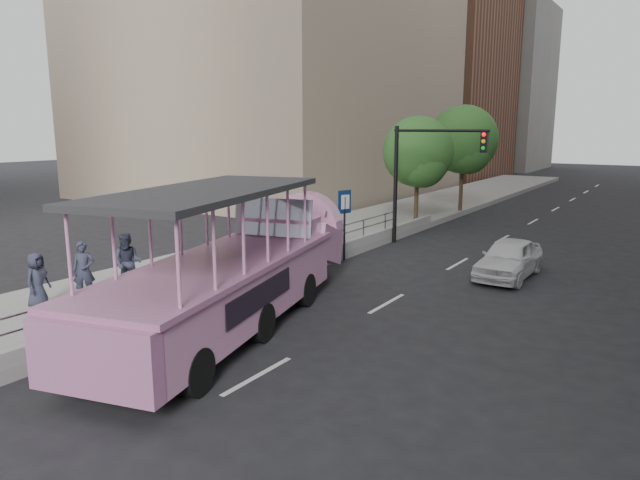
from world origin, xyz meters
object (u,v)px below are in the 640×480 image
(parking_sign, at_px, (345,217))
(street_tree_far, at_px, (464,142))
(pedestrian_mid, at_px, (128,263))
(traffic_signal, at_px, (421,166))
(duck_boat, at_px, (240,270))
(car, at_px, (509,258))
(street_tree_near, at_px, (419,155))
(pedestrian_far, at_px, (37,280))
(pedestrian_near, at_px, (84,270))

(parking_sign, xyz_separation_m, street_tree_far, (-0.14, 13.74, 2.58))
(pedestrian_mid, distance_m, street_tree_far, 22.30)
(pedestrian_mid, bearing_deg, traffic_signal, 36.03)
(duck_boat, bearing_deg, car, 60.64)
(parking_sign, bearing_deg, pedestrian_mid, -107.34)
(parking_sign, xyz_separation_m, street_tree_near, (-0.34, 7.74, 2.09))
(traffic_signal, xyz_separation_m, street_tree_near, (-1.60, 3.43, 0.32))
(pedestrian_mid, height_order, pedestrian_far, pedestrian_mid)
(duck_boat, relative_size, pedestrian_mid, 6.44)
(street_tree_far, bearing_deg, pedestrian_mid, -96.30)
(duck_boat, relative_size, car, 2.91)
(pedestrian_near, relative_size, parking_sign, 0.61)
(pedestrian_far, bearing_deg, parking_sign, -34.30)
(duck_boat, relative_size, pedestrian_far, 7.54)
(street_tree_near, bearing_deg, pedestrian_mid, -97.94)
(pedestrian_near, relative_size, pedestrian_mid, 0.94)
(duck_boat, bearing_deg, street_tree_far, 93.90)
(parking_sign, bearing_deg, street_tree_far, 90.57)
(street_tree_far, bearing_deg, pedestrian_near, -97.12)
(duck_boat, distance_m, street_tree_near, 15.68)
(parking_sign, distance_m, street_tree_far, 13.98)
(pedestrian_mid, xyz_separation_m, pedestrian_far, (-0.81, -2.33, -0.13))
(duck_boat, xyz_separation_m, car, (4.80, 8.53, -0.71))
(duck_boat, relative_size, traffic_signal, 2.21)
(pedestrian_far, relative_size, street_tree_near, 0.27)
(pedestrian_far, xyz_separation_m, traffic_signal, (4.64, 14.85, 2.44))
(street_tree_near, bearing_deg, pedestrian_far, -99.44)
(pedestrian_mid, bearing_deg, duck_boat, -28.89)
(traffic_signal, bearing_deg, pedestrian_mid, -106.98)
(street_tree_far, bearing_deg, duck_boat, -86.10)
(pedestrian_near, height_order, pedestrian_mid, pedestrian_mid)
(pedestrian_mid, relative_size, traffic_signal, 0.34)
(parking_sign, height_order, traffic_signal, traffic_signal)
(pedestrian_near, xyz_separation_m, traffic_signal, (4.28, 13.67, 2.36))
(car, relative_size, street_tree_near, 0.69)
(car, relative_size, parking_sign, 1.43)
(pedestrian_near, relative_size, pedestrian_far, 1.10)
(traffic_signal, bearing_deg, pedestrian_near, -107.40)
(pedestrian_far, distance_m, street_tree_far, 24.71)
(car, relative_size, pedestrian_near, 2.35)
(duck_boat, distance_m, parking_sign, 7.77)
(pedestrian_near, xyz_separation_m, street_tree_far, (2.89, 23.10, 3.17))
(pedestrian_mid, xyz_separation_m, street_tree_near, (2.22, 15.95, 2.63))
(parking_sign, distance_m, street_tree_near, 8.03)
(pedestrian_near, distance_m, pedestrian_mid, 1.25)
(car, height_order, parking_sign, parking_sign)
(duck_boat, height_order, car, duck_boat)
(pedestrian_near, distance_m, street_tree_far, 23.50)
(pedestrian_far, xyz_separation_m, street_tree_far, (3.24, 24.28, 3.24))
(pedestrian_mid, distance_m, street_tree_near, 16.31)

